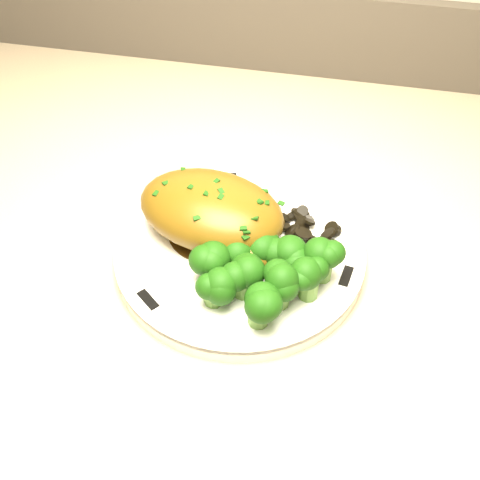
% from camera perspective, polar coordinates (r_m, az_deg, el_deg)
% --- Properties ---
extents(counter, '(2.13, 0.70, 1.04)m').
position_cam_1_polar(counter, '(1.04, 6.69, -17.06)').
color(counter, '#513325').
rests_on(counter, ground).
extents(plate, '(0.31, 0.31, 0.02)m').
position_cam_1_polar(plate, '(0.62, 0.00, -1.18)').
color(plate, white).
rests_on(plate, counter).
extents(rim_accent_0, '(0.01, 0.03, 0.00)m').
position_cam_1_polar(rim_accent_0, '(0.60, 10.03, -3.41)').
color(rim_accent_0, black).
rests_on(rim_accent_0, plate).
extents(rim_accent_1, '(0.03, 0.02, 0.00)m').
position_cam_1_polar(rim_accent_1, '(0.70, -1.40, 6.01)').
color(rim_accent_1, black).
rests_on(rim_accent_1, plate).
extents(rim_accent_2, '(0.03, 0.02, 0.00)m').
position_cam_1_polar(rim_accent_2, '(0.58, -8.72, -5.64)').
color(rim_accent_2, black).
rests_on(rim_accent_2, plate).
extents(gravy_pool, '(0.09, 0.09, 0.00)m').
position_cam_1_polar(gravy_pool, '(0.63, -2.64, 0.85)').
color(gravy_pool, '#37210A').
rests_on(gravy_pool, plate).
extents(chicken_breast, '(0.17, 0.13, 0.06)m').
position_cam_1_polar(chicken_breast, '(0.61, -2.41, 2.43)').
color(chicken_breast, brown).
rests_on(chicken_breast, plate).
extents(mushroom_pile, '(0.07, 0.05, 0.02)m').
position_cam_1_polar(mushroom_pile, '(0.63, 6.00, 0.85)').
color(mushroom_pile, black).
rests_on(mushroom_pile, plate).
extents(broccoli_florets, '(0.13, 0.10, 0.04)m').
position_cam_1_polar(broccoli_florets, '(0.56, 2.28, -2.86)').
color(broccoli_florets, '#65963F').
rests_on(broccoli_florets, plate).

